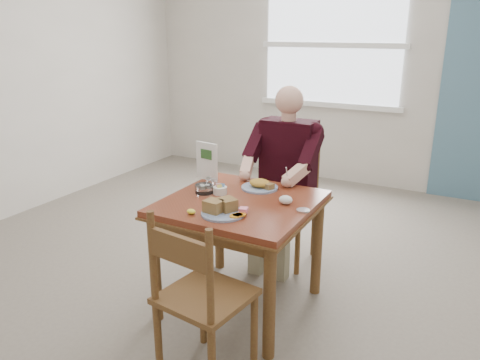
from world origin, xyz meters
The scene contains 16 objects.
floor centered at (0.00, 0.00, 0.00)m, with size 6.00×6.00×0.00m, color #6E6359.
wall_back centered at (0.00, 3.00, 1.40)m, with size 5.50×5.50×0.00m, color beige.
lemon_wedge centered at (-0.14, -0.34, 0.77)m, with size 0.06×0.04×0.03m, color #F8F234.
napkin centered at (0.28, 0.07, 0.78)m, with size 0.08×0.07×0.05m, color white.
metal_dish centered at (0.41, 0.01, 0.75)m, with size 0.08×0.08×0.01m, color silver.
window centered at (-0.40, 2.97, 1.60)m, with size 1.72×0.04×1.42m.
table centered at (0.00, 0.00, 0.64)m, with size 0.92×0.92×0.75m.
chair_far centered at (0.00, 0.80, 0.48)m, with size 0.42×0.42×0.95m.
chair_near centered at (0.15, -0.70, 0.48)m, with size 0.47×0.47×0.95m.
diner centered at (0.00, 0.71, 0.81)m, with size 0.53×0.56×1.39m.
near_plate centered at (0.02, -0.25, 0.78)m, with size 0.31×0.31×0.08m.
far_plate centered at (0.01, 0.26, 0.77)m, with size 0.32×0.32×0.07m.
caddy centered at (-0.17, 0.04, 0.77)m, with size 0.12×0.12×0.07m.
shakers centered at (-0.25, 0.07, 0.79)m, with size 0.10×0.06×0.09m.
creamer centered at (-0.27, 0.01, 0.78)m, with size 0.13×0.13×0.06m.
menu centered at (-0.41, 0.26, 0.89)m, with size 0.18×0.04×0.27m.
Camera 1 is at (1.30, -2.42, 1.77)m, focal length 35.00 mm.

